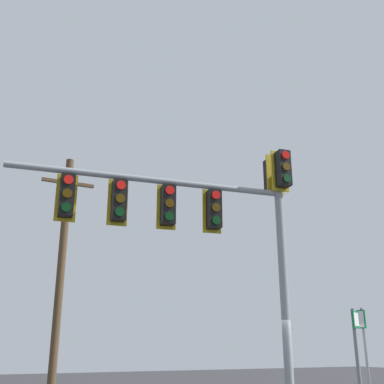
{
  "coord_description": "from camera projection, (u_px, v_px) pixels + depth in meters",
  "views": [
    {
      "loc": [
        7.72,
        9.21,
        1.93
      ],
      "look_at": [
        3.22,
        -0.2,
        5.31
      ],
      "focal_mm": 44.64,
      "sensor_mm": 36.0,
      "label": 1
    }
  ],
  "objects": [
    {
      "name": "route_sign_primary",
      "position": [
        366.0,
        356.0,
        11.76
      ],
      "size": [
        0.1,
        0.27,
        2.86
      ],
      "color": "slate",
      "rests_on": "ground"
    },
    {
      "name": "signal_mast_assembly",
      "position": [
        210.0,
        216.0,
        10.94
      ],
      "size": [
        6.52,
        1.32,
        6.57
      ],
      "color": "gray",
      "rests_on": "ground"
    },
    {
      "name": "utility_pole_wooden",
      "position": [
        61.0,
        271.0,
        17.01
      ],
      "size": [
        1.96,
        0.28,
        8.75
      ],
      "color": "#4C3823",
      "rests_on": "ground"
    },
    {
      "name": "route_sign_secondary",
      "position": [
        359.0,
        369.0,
        8.78
      ],
      "size": [
        0.28,
        0.17,
        2.62
      ],
      "color": "slate",
      "rests_on": "ground"
    }
  ]
}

